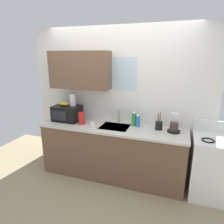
{
  "coord_description": "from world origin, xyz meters",
  "views": [
    {
      "loc": [
        1.01,
        -2.9,
        2.02
      ],
      "look_at": [
        0.0,
        0.0,
        1.15
      ],
      "focal_mm": 31.88,
      "sensor_mm": 36.0,
      "label": 1
    }
  ],
  "objects_px": {
    "paper_towel_roll": "(73,100)",
    "coffee_maker": "(174,125)",
    "utensil_crock": "(159,125)",
    "microwave": "(67,113)",
    "stove_range": "(212,167)",
    "banana_bunch": "(64,104)",
    "cereal_canister": "(82,118)",
    "dish_soap_bottle_green": "(134,119)",
    "dish_soap_bottle_blue": "(138,121)",
    "mug_white": "(93,125)"
  },
  "relations": [
    {
      "from": "stove_range",
      "to": "dish_soap_bottle_blue",
      "type": "relative_size",
      "value": 4.94
    },
    {
      "from": "cereal_canister",
      "to": "utensil_crock",
      "type": "height_order",
      "value": "utensil_crock"
    },
    {
      "from": "microwave",
      "to": "dish_soap_bottle_green",
      "type": "relative_size",
      "value": 1.83
    },
    {
      "from": "microwave",
      "to": "utensil_crock",
      "type": "height_order",
      "value": "utensil_crock"
    },
    {
      "from": "microwave",
      "to": "cereal_canister",
      "type": "relative_size",
      "value": 2.22
    },
    {
      "from": "coffee_maker",
      "to": "utensil_crock",
      "type": "xyz_separation_m",
      "value": [
        -0.23,
        0.01,
        -0.03
      ]
    },
    {
      "from": "banana_bunch",
      "to": "utensil_crock",
      "type": "bearing_deg",
      "value": 2.42
    },
    {
      "from": "dish_soap_bottle_green",
      "to": "cereal_canister",
      "type": "relative_size",
      "value": 1.21
    },
    {
      "from": "stove_range",
      "to": "banana_bunch",
      "type": "height_order",
      "value": "banana_bunch"
    },
    {
      "from": "paper_towel_roll",
      "to": "cereal_canister",
      "type": "relative_size",
      "value": 1.06
    },
    {
      "from": "paper_towel_roll",
      "to": "dish_soap_bottle_green",
      "type": "relative_size",
      "value": 0.88
    },
    {
      "from": "microwave",
      "to": "mug_white",
      "type": "distance_m",
      "value": 0.63
    },
    {
      "from": "stove_range",
      "to": "paper_towel_roll",
      "type": "xyz_separation_m",
      "value": [
        -2.31,
        0.1,
        0.82
      ]
    },
    {
      "from": "dish_soap_bottle_green",
      "to": "dish_soap_bottle_blue",
      "type": "bearing_deg",
      "value": -23.9
    },
    {
      "from": "dish_soap_bottle_green",
      "to": "cereal_canister",
      "type": "xyz_separation_m",
      "value": [
        -0.85,
        -0.23,
        -0.01
      ]
    },
    {
      "from": "microwave",
      "to": "dish_soap_bottle_blue",
      "type": "height_order",
      "value": "microwave"
    },
    {
      "from": "dish_soap_bottle_green",
      "to": "banana_bunch",
      "type": "bearing_deg",
      "value": -174.2
    },
    {
      "from": "microwave",
      "to": "dish_soap_bottle_blue",
      "type": "xyz_separation_m",
      "value": [
        1.27,
        0.09,
        -0.03
      ]
    },
    {
      "from": "stove_range",
      "to": "microwave",
      "type": "distance_m",
      "value": 2.48
    },
    {
      "from": "microwave",
      "to": "coffee_maker",
      "type": "xyz_separation_m",
      "value": [
        1.84,
        0.06,
        -0.03
      ]
    },
    {
      "from": "paper_towel_roll",
      "to": "cereal_canister",
      "type": "bearing_deg",
      "value": -32.01
    },
    {
      "from": "paper_towel_roll",
      "to": "mug_white",
      "type": "height_order",
      "value": "paper_towel_roll"
    },
    {
      "from": "stove_range",
      "to": "cereal_canister",
      "type": "relative_size",
      "value": 5.22
    },
    {
      "from": "paper_towel_roll",
      "to": "coffee_maker",
      "type": "relative_size",
      "value": 0.79
    },
    {
      "from": "banana_bunch",
      "to": "utensil_crock",
      "type": "xyz_separation_m",
      "value": [
        1.65,
        0.07,
        -0.23
      ]
    },
    {
      "from": "paper_towel_roll",
      "to": "coffee_maker",
      "type": "distance_m",
      "value": 1.76
    },
    {
      "from": "banana_bunch",
      "to": "cereal_canister",
      "type": "bearing_deg",
      "value": -14.38
    },
    {
      "from": "cereal_canister",
      "to": "dish_soap_bottle_green",
      "type": "bearing_deg",
      "value": 14.88
    },
    {
      "from": "banana_bunch",
      "to": "mug_white",
      "type": "distance_m",
      "value": 0.72
    },
    {
      "from": "microwave",
      "to": "dish_soap_bottle_blue",
      "type": "bearing_deg",
      "value": 4.23
    },
    {
      "from": "utensil_crock",
      "to": "coffee_maker",
      "type": "bearing_deg",
      "value": -2.86
    },
    {
      "from": "microwave",
      "to": "dish_soap_bottle_green",
      "type": "distance_m",
      "value": 1.2
    },
    {
      "from": "dish_soap_bottle_green",
      "to": "utensil_crock",
      "type": "height_order",
      "value": "utensil_crock"
    },
    {
      "from": "coffee_maker",
      "to": "dish_soap_bottle_green",
      "type": "height_order",
      "value": "coffee_maker"
    },
    {
      "from": "coffee_maker",
      "to": "dish_soap_bottle_blue",
      "type": "xyz_separation_m",
      "value": [
        -0.57,
        0.03,
        -0.0
      ]
    },
    {
      "from": "dish_soap_bottle_green",
      "to": "mug_white",
      "type": "relative_size",
      "value": 2.64
    },
    {
      "from": "banana_bunch",
      "to": "paper_towel_roll",
      "type": "xyz_separation_m",
      "value": [
        0.15,
        0.05,
        0.08
      ]
    },
    {
      "from": "paper_towel_roll",
      "to": "cereal_canister",
      "type": "distance_m",
      "value": 0.4
    },
    {
      "from": "paper_towel_roll",
      "to": "stove_range",
      "type": "bearing_deg",
      "value": -2.39
    },
    {
      "from": "microwave",
      "to": "mug_white",
      "type": "relative_size",
      "value": 4.84
    },
    {
      "from": "mug_white",
      "to": "stove_range",
      "type": "bearing_deg",
      "value": 4.5
    },
    {
      "from": "dish_soap_bottle_blue",
      "to": "dish_soap_bottle_green",
      "type": "bearing_deg",
      "value": 156.1
    },
    {
      "from": "banana_bunch",
      "to": "cereal_canister",
      "type": "height_order",
      "value": "banana_bunch"
    },
    {
      "from": "stove_range",
      "to": "banana_bunch",
      "type": "distance_m",
      "value": 2.58
    },
    {
      "from": "dish_soap_bottle_green",
      "to": "utensil_crock",
      "type": "bearing_deg",
      "value": -7.7
    },
    {
      "from": "microwave",
      "to": "utensil_crock",
      "type": "xyz_separation_m",
      "value": [
        1.61,
        0.07,
        -0.06
      ]
    },
    {
      "from": "cereal_canister",
      "to": "mug_white",
      "type": "relative_size",
      "value": 2.18
    },
    {
      "from": "utensil_crock",
      "to": "cereal_canister",
      "type": "bearing_deg",
      "value": -172.35
    },
    {
      "from": "banana_bunch",
      "to": "utensil_crock",
      "type": "relative_size",
      "value": 0.72
    },
    {
      "from": "paper_towel_roll",
      "to": "coffee_maker",
      "type": "height_order",
      "value": "paper_towel_roll"
    }
  ]
}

